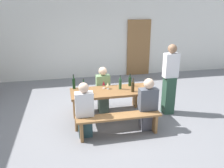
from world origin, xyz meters
TOP-DOWN VIEW (x-y plane):
  - ground_plane at (0.00, 0.00)m, footprint 24.00×24.00m
  - back_wall at (0.00, 3.73)m, footprint 14.00×0.20m
  - wooden_door at (1.84, 3.59)m, footprint 0.90×0.06m
  - tasting_table at (0.00, 0.00)m, footprint 1.83×0.72m
  - bench_near at (0.00, -0.66)m, footprint 1.73×0.30m
  - bench_far at (0.00, 0.66)m, footprint 1.73×0.30m
  - wine_bottle_0 at (-0.82, 0.29)m, footprint 0.07×0.07m
  - wine_bottle_1 at (-0.63, -0.05)m, footprint 0.07×0.07m
  - wine_bottle_2 at (0.43, -0.17)m, footprint 0.07×0.07m
  - wine_bottle_3 at (0.20, 0.05)m, footprint 0.07×0.07m
  - wine_bottle_4 at (0.48, 0.21)m, footprint 0.07×0.07m
  - wine_glass_0 at (-0.15, 0.18)m, footprint 0.07×0.07m
  - wine_glass_1 at (-0.07, 0.12)m, footprint 0.08×0.08m
  - seated_guest_near_0 at (-0.67, -0.51)m, footprint 0.36×0.24m
  - seated_guest_near_1 at (0.66, -0.51)m, footprint 0.39×0.24m
  - seated_guest_far_0 at (-0.11, 0.51)m, footprint 0.33×0.24m
  - standing_host at (1.45, 0.11)m, footprint 0.34×0.24m

SIDE VIEW (x-z plane):
  - ground_plane at x=0.00m, z-range 0.00..0.00m
  - bench_near at x=0.00m, z-range 0.12..0.57m
  - bench_far at x=0.00m, z-range 0.12..0.57m
  - seated_guest_near_1 at x=0.66m, z-range -0.02..1.11m
  - seated_guest_near_0 at x=-0.67m, z-range -0.03..1.12m
  - seated_guest_far_0 at x=-0.11m, z-range -0.02..1.15m
  - tasting_table at x=0.00m, z-range 0.29..1.04m
  - standing_host at x=1.45m, z-range -0.01..1.71m
  - wine_glass_1 at x=-0.07m, z-range 0.78..0.93m
  - wine_bottle_4 at x=0.48m, z-range 0.71..1.01m
  - wine_bottle_2 at x=0.43m, z-range 0.71..1.02m
  - wine_glass_0 at x=-0.15m, z-range 0.78..0.96m
  - wine_bottle_1 at x=-0.63m, z-range 0.71..1.04m
  - wine_bottle_0 at x=-0.82m, z-range 0.71..1.04m
  - wine_bottle_3 at x=0.20m, z-range 0.71..1.04m
  - wooden_door at x=1.84m, z-range 0.00..2.10m
  - back_wall at x=0.00m, z-range 0.00..3.20m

